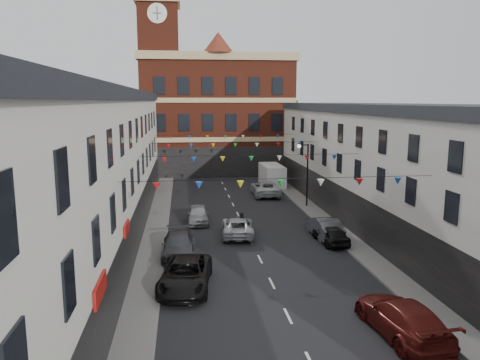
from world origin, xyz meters
name	(u,v)px	position (x,y,z in m)	size (l,w,h in m)	color
ground	(260,259)	(0.00, 0.00, 0.00)	(160.00, 160.00, 0.00)	black
pavement_left	(152,252)	(-6.90, 2.00, 0.07)	(1.80, 64.00, 0.15)	#605E5B
pavement_right	(353,245)	(6.90, 2.00, 0.07)	(1.80, 64.00, 0.15)	#605E5B
terrace_left	(66,177)	(-11.78, 1.00, 5.35)	(8.40, 56.00, 10.70)	silver
terrace_right	(432,178)	(11.78, 1.00, 4.85)	(8.40, 56.00, 9.70)	silver
civic_building	(216,114)	(0.00, 37.95, 8.14)	(20.60, 13.30, 18.50)	maroon
clock_tower	(159,62)	(-7.50, 35.00, 14.93)	(5.60, 5.60, 30.00)	maroon
distant_hill	(186,127)	(-4.00, 62.00, 5.00)	(40.00, 14.00, 10.00)	#2D4620
street_lamp	(305,166)	(6.55, 14.00, 3.90)	(1.10, 0.36, 6.00)	black
car_left_c	(186,275)	(-4.72, -4.14, 0.78)	(2.58, 5.59, 1.55)	black
car_left_d	(179,245)	(-5.13, 1.25, 0.74)	(2.07, 5.09, 1.48)	#37383E
car_left_e	(198,214)	(-3.60, 9.53, 0.72)	(1.71, 4.25, 1.45)	gray
car_right_c	(402,318)	(4.42, -10.37, 0.80)	(2.25, 5.55, 1.61)	#561411
car_right_d	(331,234)	(5.50, 2.68, 0.68)	(1.59, 3.96, 1.35)	black
car_right_e	(324,227)	(5.50, 4.28, 0.77)	(1.62, 4.65, 1.53)	#48494F
car_right_f	(265,188)	(3.87, 19.92, 0.80)	(2.67, 5.79, 1.61)	silver
moving_car	(238,227)	(-0.78, 5.42, 0.69)	(2.29, 4.96, 1.38)	#B7B9BF
white_van	(272,176)	(5.60, 25.19, 1.26)	(2.19, 5.70, 2.52)	white
pedestrian	(242,224)	(-0.46, 5.41, 0.88)	(0.64, 0.42, 1.76)	black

